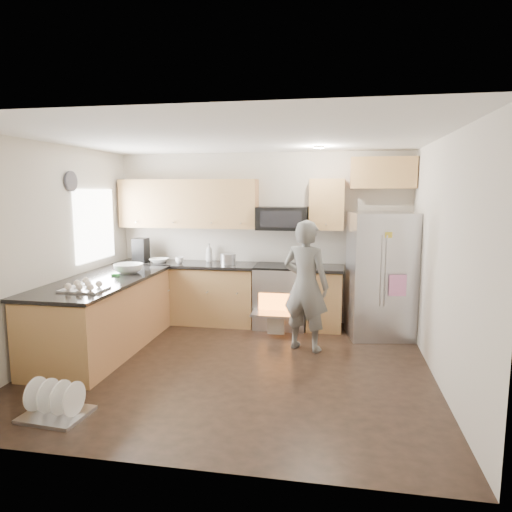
% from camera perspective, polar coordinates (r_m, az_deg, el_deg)
% --- Properties ---
extents(ground, '(4.50, 4.50, 0.00)m').
position_cam_1_polar(ground, '(5.48, -2.90, -13.58)').
color(ground, black).
rests_on(ground, ground).
extents(room_shell, '(4.54, 4.04, 2.62)m').
position_cam_1_polar(room_shell, '(5.13, -3.39, 4.17)').
color(room_shell, beige).
rests_on(room_shell, ground).
extents(back_cabinet_run, '(4.45, 0.64, 2.50)m').
position_cam_1_polar(back_cabinet_run, '(7.01, -4.43, -0.59)').
color(back_cabinet_run, '#B47448').
rests_on(back_cabinet_run, ground).
extents(peninsula, '(0.96, 2.36, 1.05)m').
position_cam_1_polar(peninsula, '(6.17, -18.53, -6.95)').
color(peninsula, '#B47448').
rests_on(peninsula, ground).
extents(stove_range, '(0.76, 0.97, 1.79)m').
position_cam_1_polar(stove_range, '(6.84, 3.13, -3.26)').
color(stove_range, '#B7B7BC').
rests_on(stove_range, ground).
extents(refrigerator, '(0.95, 0.80, 1.74)m').
position_cam_1_polar(refrigerator, '(6.54, 15.33, -2.35)').
color(refrigerator, '#B7B7BC').
rests_on(refrigerator, ground).
extents(person, '(0.71, 0.58, 1.67)m').
position_cam_1_polar(person, '(5.83, 6.23, -3.69)').
color(person, slate).
rests_on(person, ground).
extents(dish_rack, '(0.59, 0.49, 0.35)m').
position_cam_1_polar(dish_rack, '(4.72, -23.76, -16.84)').
color(dish_rack, '#B7B7BC').
rests_on(dish_rack, ground).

